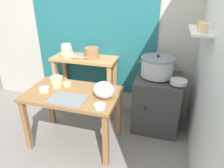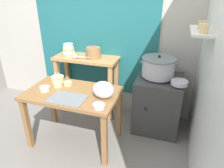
{
  "view_description": "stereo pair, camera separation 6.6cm",
  "coord_description": "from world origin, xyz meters",
  "px_view_note": "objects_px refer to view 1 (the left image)",
  "views": [
    {
      "loc": [
        0.97,
        -1.85,
        1.85
      ],
      "look_at": [
        0.38,
        0.22,
        0.82
      ],
      "focal_mm": 32.91,
      "sensor_mm": 36.0,
      "label": 1
    },
    {
      "loc": [
        1.03,
        -1.83,
        1.85
      ],
      "look_at": [
        0.38,
        0.22,
        0.82
      ],
      "focal_mm": 32.91,
      "sensor_mm": 36.0,
      "label": 2
    }
  ],
  "objects_px": {
    "steamer_pot": "(157,66)",
    "wide_pan": "(179,82)",
    "stove_block": "(156,102)",
    "prep_table": "(73,101)",
    "prep_bowl_1": "(44,89)",
    "back_shelf_table": "(85,71)",
    "prep_bowl_3": "(57,79)",
    "serving_tray": "(68,99)",
    "prep_bowl_4": "(100,106)",
    "bowl_stack_enamel": "(67,51)",
    "prep_bowl_0": "(57,85)",
    "ladle": "(74,57)",
    "plastic_bag": "(104,90)",
    "prep_bowl_2": "(67,84)",
    "clay_pot": "(92,53)"
  },
  "relations": [
    {
      "from": "prep_table",
      "to": "prep_bowl_0",
      "type": "height_order",
      "value": "prep_bowl_0"
    },
    {
      "from": "serving_tray",
      "to": "stove_block",
      "type": "bearing_deg",
      "value": 40.59
    },
    {
      "from": "serving_tray",
      "to": "ladle",
      "type": "bearing_deg",
      "value": 109.59
    },
    {
      "from": "steamer_pot",
      "to": "serving_tray",
      "type": "relative_size",
      "value": 1.21
    },
    {
      "from": "prep_bowl_1",
      "to": "prep_bowl_4",
      "type": "distance_m",
      "value": 0.77
    },
    {
      "from": "wide_pan",
      "to": "prep_bowl_1",
      "type": "height_order",
      "value": "wide_pan"
    },
    {
      "from": "steamer_pot",
      "to": "ladle",
      "type": "xyz_separation_m",
      "value": [
        -1.18,
        -0.0,
        0.03
      ]
    },
    {
      "from": "prep_bowl_2",
      "to": "prep_bowl_4",
      "type": "xyz_separation_m",
      "value": [
        0.57,
        -0.38,
        -0.0
      ]
    },
    {
      "from": "prep_table",
      "to": "prep_bowl_4",
      "type": "distance_m",
      "value": 0.5
    },
    {
      "from": "steamer_pot",
      "to": "prep_bowl_0",
      "type": "height_order",
      "value": "steamer_pot"
    },
    {
      "from": "prep_bowl_0",
      "to": "prep_bowl_3",
      "type": "xyz_separation_m",
      "value": [
        -0.08,
        0.13,
        0.0
      ]
    },
    {
      "from": "prep_bowl_0",
      "to": "prep_bowl_2",
      "type": "xyz_separation_m",
      "value": [
        0.1,
        0.07,
        -0.01
      ]
    },
    {
      "from": "prep_bowl_3",
      "to": "prep_bowl_4",
      "type": "relative_size",
      "value": 1.29
    },
    {
      "from": "prep_bowl_1",
      "to": "stove_block",
      "type": "bearing_deg",
      "value": 28.29
    },
    {
      "from": "steamer_pot",
      "to": "wide_pan",
      "type": "relative_size",
      "value": 2.37
    },
    {
      "from": "back_shelf_table",
      "to": "prep_bowl_4",
      "type": "xyz_separation_m",
      "value": [
        0.58,
        -0.99,
        0.06
      ]
    },
    {
      "from": "wide_pan",
      "to": "prep_bowl_0",
      "type": "distance_m",
      "value": 1.48
    },
    {
      "from": "prep_table",
      "to": "prep_bowl_3",
      "type": "bearing_deg",
      "value": 146.21
    },
    {
      "from": "bowl_stack_enamel",
      "to": "prep_bowl_1",
      "type": "relative_size",
      "value": 1.59
    },
    {
      "from": "prep_bowl_1",
      "to": "prep_bowl_3",
      "type": "bearing_deg",
      "value": 88.99
    },
    {
      "from": "prep_table",
      "to": "back_shelf_table",
      "type": "height_order",
      "value": "back_shelf_table"
    },
    {
      "from": "prep_table",
      "to": "prep_bowl_1",
      "type": "bearing_deg",
      "value": -168.51
    },
    {
      "from": "bowl_stack_enamel",
      "to": "prep_bowl_4",
      "type": "relative_size",
      "value": 1.48
    },
    {
      "from": "steamer_pot",
      "to": "prep_bowl_4",
      "type": "distance_m",
      "value": 1.02
    },
    {
      "from": "bowl_stack_enamel",
      "to": "serving_tray",
      "type": "height_order",
      "value": "bowl_stack_enamel"
    },
    {
      "from": "prep_bowl_1",
      "to": "bowl_stack_enamel",
      "type": "bearing_deg",
      "value": 96.67
    },
    {
      "from": "prep_bowl_3",
      "to": "prep_bowl_4",
      "type": "xyz_separation_m",
      "value": [
        0.75,
        -0.45,
        -0.01
      ]
    },
    {
      "from": "prep_bowl_3",
      "to": "steamer_pot",
      "type": "bearing_deg",
      "value": 19.12
    },
    {
      "from": "back_shelf_table",
      "to": "prep_bowl_0",
      "type": "height_order",
      "value": "back_shelf_table"
    },
    {
      "from": "clay_pot",
      "to": "prep_bowl_4",
      "type": "distance_m",
      "value": 1.11
    },
    {
      "from": "back_shelf_table",
      "to": "prep_bowl_3",
      "type": "height_order",
      "value": "back_shelf_table"
    },
    {
      "from": "stove_block",
      "to": "prep_bowl_4",
      "type": "relative_size",
      "value": 6.11
    },
    {
      "from": "ladle",
      "to": "serving_tray",
      "type": "relative_size",
      "value": 0.64
    },
    {
      "from": "back_shelf_table",
      "to": "prep_bowl_3",
      "type": "distance_m",
      "value": 0.57
    },
    {
      "from": "back_shelf_table",
      "to": "bowl_stack_enamel",
      "type": "bearing_deg",
      "value": -176.46
    },
    {
      "from": "back_shelf_table",
      "to": "prep_bowl_1",
      "type": "distance_m",
      "value": 0.84
    },
    {
      "from": "steamer_pot",
      "to": "stove_block",
      "type": "bearing_deg",
      "value": -26.62
    },
    {
      "from": "bowl_stack_enamel",
      "to": "prep_bowl_1",
      "type": "bearing_deg",
      "value": -83.33
    },
    {
      "from": "prep_table",
      "to": "bowl_stack_enamel",
      "type": "xyz_separation_m",
      "value": [
        -0.42,
        0.74,
        0.37
      ]
    },
    {
      "from": "back_shelf_table",
      "to": "prep_bowl_2",
      "type": "xyz_separation_m",
      "value": [
        0.01,
        -0.6,
        0.06
      ]
    },
    {
      "from": "prep_table",
      "to": "prep_bowl_1",
      "type": "xyz_separation_m",
      "value": [
        -0.33,
        -0.07,
        0.14
      ]
    },
    {
      "from": "bowl_stack_enamel",
      "to": "ladle",
      "type": "xyz_separation_m",
      "value": [
        0.16,
        -0.1,
        -0.05
      ]
    },
    {
      "from": "prep_table",
      "to": "prep_bowl_4",
      "type": "height_order",
      "value": "prep_bowl_4"
    },
    {
      "from": "bowl_stack_enamel",
      "to": "plastic_bag",
      "type": "height_order",
      "value": "bowl_stack_enamel"
    },
    {
      "from": "plastic_bag",
      "to": "prep_bowl_2",
      "type": "bearing_deg",
      "value": 162.34
    },
    {
      "from": "ladle",
      "to": "prep_table",
      "type": "bearing_deg",
      "value": -68.02
    },
    {
      "from": "steamer_pot",
      "to": "prep_bowl_2",
      "type": "bearing_deg",
      "value": -155.09
    },
    {
      "from": "ladle",
      "to": "serving_tray",
      "type": "distance_m",
      "value": 0.89
    },
    {
      "from": "steamer_pot",
      "to": "prep_bowl_1",
      "type": "height_order",
      "value": "steamer_pot"
    },
    {
      "from": "prep_bowl_2",
      "to": "prep_bowl_1",
      "type": "bearing_deg",
      "value": -130.28
    }
  ]
}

